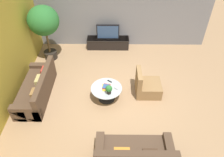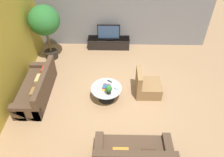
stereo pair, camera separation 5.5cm
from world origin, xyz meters
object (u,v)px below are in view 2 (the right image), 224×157
(television, at_px, (109,32))
(couch_near_entry, at_px, (133,155))
(couch_by_wall, at_px, (37,88))
(potted_palm_tall, at_px, (45,22))
(coffee_table, at_px, (106,91))
(potted_plant_tabletop, at_px, (109,89))
(media_console, at_px, (109,43))
(armchair_wicker, at_px, (147,86))

(television, distance_m, couch_near_entry, 5.23)
(couch_by_wall, xyz_separation_m, potted_palm_tall, (-0.06, 2.12, 1.24))
(television, xyz_separation_m, potted_palm_tall, (-2.25, -0.79, 0.78))
(couch_near_entry, distance_m, potted_palm_tall, 5.44)
(coffee_table, bearing_deg, potted_plant_tabletop, -70.49)
(media_console, bearing_deg, couch_by_wall, -126.94)
(couch_by_wall, height_order, potted_plant_tabletop, couch_by_wall)
(potted_plant_tabletop, bearing_deg, media_console, 91.90)
(television, bearing_deg, potted_plant_tabletop, -88.10)
(couch_near_entry, xyz_separation_m, armchair_wicker, (0.56, 2.43, -0.01))
(media_console, height_order, couch_by_wall, couch_by_wall)
(coffee_table, xyz_separation_m, armchair_wicker, (1.29, 0.29, -0.05))
(television, height_order, armchair_wicker, television)
(couch_near_entry, bearing_deg, media_console, -81.70)
(coffee_table, relative_size, couch_near_entry, 0.52)
(media_console, distance_m, potted_plant_tabletop, 3.28)
(armchair_wicker, bearing_deg, couch_near_entry, 166.93)
(television, relative_size, armchair_wicker, 1.07)
(couch_by_wall, distance_m, armchair_wicker, 3.51)
(couch_near_entry, relative_size, armchair_wicker, 2.16)
(coffee_table, bearing_deg, couch_by_wall, 177.15)
(potted_palm_tall, bearing_deg, media_console, 19.33)
(couch_by_wall, height_order, armchair_wicker, armchair_wicker)
(couch_near_entry, distance_m, potted_plant_tabletop, 2.04)
(couch_near_entry, height_order, armchair_wicker, armchair_wicker)
(coffee_table, relative_size, couch_by_wall, 0.45)
(couch_by_wall, relative_size, potted_palm_tall, 1.01)
(coffee_table, relative_size, potted_palm_tall, 0.45)
(couch_near_entry, bearing_deg, armchair_wicker, -103.07)
(couch_by_wall, relative_size, couch_near_entry, 1.16)
(couch_by_wall, xyz_separation_m, armchair_wicker, (3.51, 0.18, -0.01))
(armchair_wicker, bearing_deg, potted_plant_tabletop, 113.53)
(potted_palm_tall, bearing_deg, couch_by_wall, -88.38)
(potted_plant_tabletop, bearing_deg, coffee_table, 109.51)
(couch_near_entry, height_order, potted_palm_tall, potted_palm_tall)
(media_console, xyz_separation_m, armchair_wicker, (1.32, -2.73, 0.04))
(television, xyz_separation_m, couch_by_wall, (-2.19, -2.91, -0.45))
(television, height_order, coffee_table, television)
(couch_by_wall, bearing_deg, media_console, 143.06)
(couch_near_entry, relative_size, potted_palm_tall, 0.87)
(armchair_wicker, xyz_separation_m, potted_plant_tabletop, (-1.21, -0.53, 0.36))
(potted_palm_tall, relative_size, potted_plant_tabletop, 7.15)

